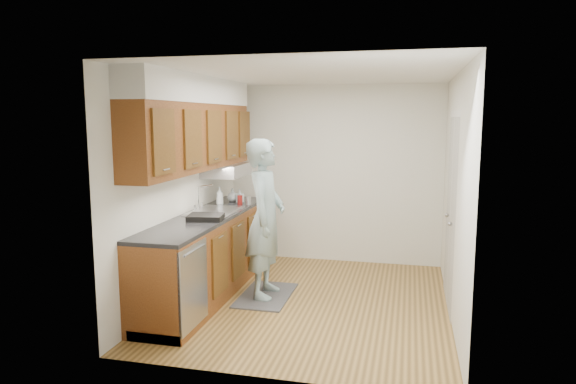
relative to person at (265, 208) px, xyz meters
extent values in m
plane|color=#A47C3E|center=(0.53, -0.06, -1.04)|extent=(3.50, 3.50, 0.00)
plane|color=white|center=(0.53, -0.06, 1.46)|extent=(3.50, 3.50, 0.00)
cube|color=silver|center=(-0.97, -0.06, 0.21)|extent=(0.02, 3.50, 2.50)
cube|color=silver|center=(2.03, -0.06, 0.21)|extent=(0.02, 3.50, 2.50)
cube|color=silver|center=(0.53, 1.69, 0.21)|extent=(3.00, 0.02, 2.50)
cube|color=brown|center=(-0.67, -0.06, -0.59)|extent=(0.60, 2.80, 0.90)
cube|color=black|center=(-0.69, -0.06, -0.12)|extent=(0.63, 2.80, 0.04)
cube|color=#B2B2B7|center=(-0.67, 0.14, -0.15)|extent=(0.48, 0.68, 0.14)
cube|color=#B2B2B7|center=(-0.67, 0.14, -0.09)|extent=(0.52, 0.72, 0.01)
cube|color=#B2B2B7|center=(-0.38, -1.16, -0.56)|extent=(0.03, 0.60, 0.80)
cube|color=brown|center=(-0.81, -0.06, 0.79)|extent=(0.33, 2.80, 0.75)
cube|color=silver|center=(-0.81, -0.06, 1.31)|extent=(0.35, 2.80, 0.30)
cube|color=#A5A5AA|center=(-0.74, 0.79, 0.33)|extent=(0.46, 0.75, 0.16)
cube|color=silver|center=(2.02, 0.24, -0.01)|extent=(0.02, 1.22, 2.05)
cube|color=#575759|center=(0.00, 0.00, -1.03)|extent=(0.56, 0.95, 0.02)
imported|color=#8EAAAD|center=(0.00, 0.00, 0.00)|extent=(0.50, 0.73, 2.03)
imported|color=silver|center=(-0.76, 0.56, 0.02)|extent=(0.10, 0.10, 0.24)
imported|color=silver|center=(-0.59, 0.85, -0.01)|extent=(0.10, 0.10, 0.17)
imported|color=silver|center=(-0.71, 0.88, -0.01)|extent=(0.19, 0.19, 0.18)
cylinder|color=#A9201D|center=(-0.54, 0.69, -0.04)|extent=(0.09, 0.09, 0.12)
cylinder|color=#A5A5AA|center=(-0.42, 0.69, -0.04)|extent=(0.08, 0.08, 0.11)
cube|color=black|center=(-0.58, -0.35, -0.07)|extent=(0.42, 0.37, 0.06)
camera|label=1|loc=(1.57, -5.48, 1.01)|focal=32.00mm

